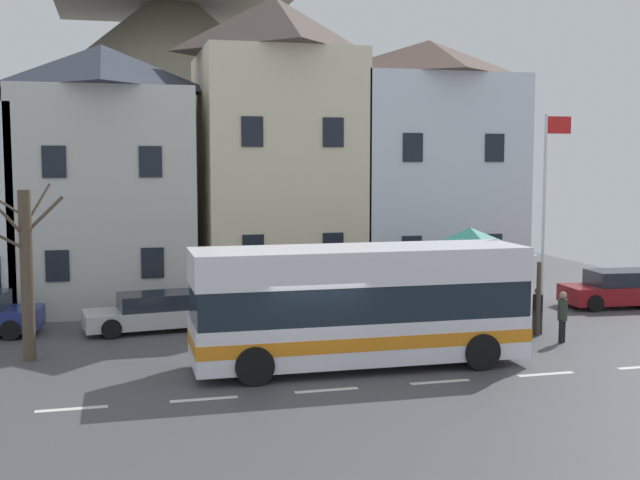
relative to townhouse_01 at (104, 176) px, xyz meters
name	(u,v)px	position (x,y,z in m)	size (l,w,h in m)	color
ground_plane	(313,376)	(5.30, -12.43, -5.06)	(40.00, 60.00, 0.07)	#4A494D
townhouse_01	(104,176)	(0.00, 0.00, 0.00)	(6.48, 6.91, 10.07)	silver
townhouse_02	(275,149)	(6.79, -0.04, 1.06)	(6.10, 6.83, 12.19)	beige
townhouse_03	(428,168)	(13.19, -0.76, 0.27)	(6.85, 5.40, 10.60)	silver
hilltop_castle	(173,107)	(4.03, 18.96, 3.90)	(40.23, 40.23, 23.72)	#6E6856
transit_bus	(360,307)	(6.76, -11.86, -3.38)	(9.16, 2.65, 3.29)	white
bus_shelter	(470,243)	(11.81, -7.96, -2.15)	(3.60, 3.60, 3.41)	#473D33
parked_car_01	(156,312)	(1.61, -5.65, -4.42)	(4.70, 2.28, 1.24)	silver
parked_car_02	(466,298)	(12.72, -5.76, -4.42)	(4.24, 2.11, 1.24)	maroon
parked_car_03	(618,289)	(19.10, -5.71, -4.35)	(4.21, 2.17, 1.41)	maroon
pedestrian_00	(478,314)	(11.19, -9.96, -4.16)	(0.33, 0.33, 1.61)	#2D2D38
pedestrian_01	(538,310)	(13.54, -9.45, -4.22)	(0.38, 0.33, 1.55)	#38332D
pedestrian_02	(563,314)	(13.69, -10.67, -4.14)	(0.29, 0.29, 1.60)	black
public_bench	(413,307)	(10.46, -6.32, -4.56)	(1.65, 0.48, 0.87)	#33473D
flagpole	(546,206)	(14.13, -8.77, -0.91)	(0.95, 0.10, 7.13)	silver
bare_tree_01	(27,271)	(-2.07, -8.95, -2.47)	(2.14, 1.96, 4.98)	brown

